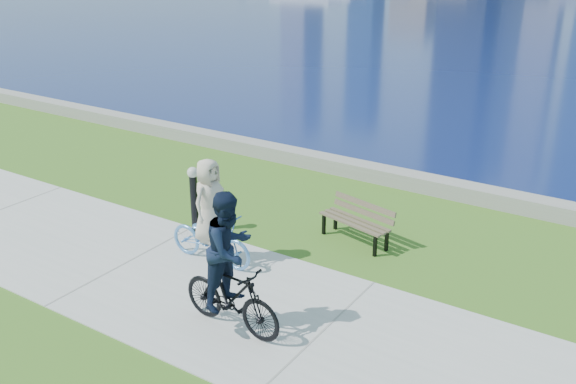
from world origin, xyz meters
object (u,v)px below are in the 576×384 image
object	(u,v)px
cyclist_woman	(210,225)
cyclist_man	(230,274)
park_bench	(358,218)
bollard_lamp	(194,195)

from	to	relation	value
cyclist_woman	cyclist_man	distance (m)	2.17
park_bench	cyclist_man	world-z (taller)	cyclist_man
bollard_lamp	park_bench	bearing A→B (deg)	25.10
bollard_lamp	cyclist_man	bearing A→B (deg)	-40.66
park_bench	cyclist_man	xyz separation A→B (m)	(-0.17, -3.66, 0.47)
park_bench	bollard_lamp	size ratio (longest dim) A/B	1.16
cyclist_woman	cyclist_man	world-z (taller)	cyclist_man
park_bench	cyclist_woman	bearing A→B (deg)	-115.10
park_bench	cyclist_woman	size ratio (longest dim) A/B	0.80
park_bench	cyclist_man	size ratio (longest dim) A/B	0.71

